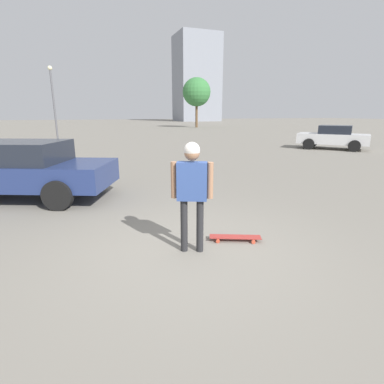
{
  "coord_description": "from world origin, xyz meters",
  "views": [
    {
      "loc": [
        1.55,
        4.2,
        2.17
      ],
      "look_at": [
        0.0,
        0.0,
        0.99
      ],
      "focal_mm": 28.0,
      "sensor_mm": 36.0,
      "label": 1
    }
  ],
  "objects": [
    {
      "name": "ground_plane",
      "position": [
        0.0,
        0.0,
        0.0
      ],
      "size": [
        220.0,
        220.0,
        0.0
      ],
      "primitive_type": "plane",
      "color": "gray"
    },
    {
      "name": "tree_distant",
      "position": [
        -15.73,
        -40.67,
        5.29
      ],
      "size": [
        4.28,
        4.28,
        7.45
      ],
      "color": "brown",
      "rests_on": "ground_plane"
    },
    {
      "name": "lamp_post",
      "position": [
        2.96,
        -17.66,
        3.0
      ],
      "size": [
        0.28,
        0.28,
        5.04
      ],
      "color": "#59595E",
      "rests_on": "ground_plane"
    },
    {
      "name": "car_parked_far",
      "position": [
        -13.11,
        -10.35,
        0.75
      ],
      "size": [
        3.94,
        4.17,
        1.45
      ],
      "rotation": [
        0.0,
        0.0,
        -0.86
      ],
      "color": "silver",
      "rests_on": "ground_plane"
    },
    {
      "name": "skateboard",
      "position": [
        -0.84,
        -0.11,
        0.07
      ],
      "size": [
        0.9,
        0.53,
        0.08
      ],
      "rotation": [
        0.0,
        0.0,
        -0.4
      ],
      "color": "#A5332D",
      "rests_on": "ground_plane"
    },
    {
      "name": "building_block_distant",
      "position": [
        -29.95,
        -77.77,
        11.32
      ],
      "size": [
        11.11,
        10.22,
        22.64
      ],
      "color": "gray",
      "rests_on": "ground_plane"
    },
    {
      "name": "car_parked_near",
      "position": [
        3.12,
        -4.48,
        0.78
      ],
      "size": [
        5.11,
        3.58,
        1.48
      ],
      "rotation": [
        0.0,
        0.0,
        -0.4
      ],
      "color": "navy",
      "rests_on": "ground_plane"
    },
    {
      "name": "person",
      "position": [
        0.0,
        0.0,
        1.13
      ],
      "size": [
        0.6,
        0.37,
        1.76
      ],
      "rotation": [
        0.0,
        0.0,
        2.73
      ],
      "color": "#262628",
      "rests_on": "ground_plane"
    }
  ]
}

